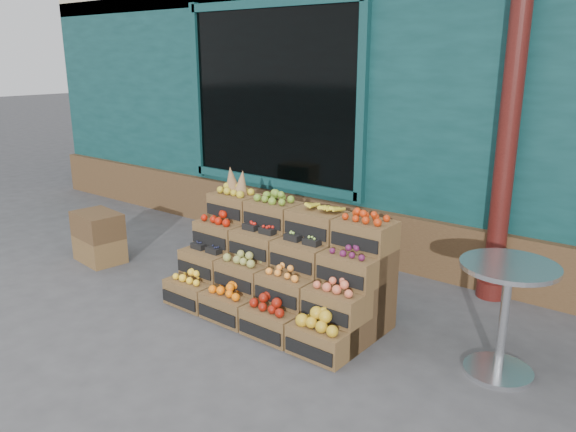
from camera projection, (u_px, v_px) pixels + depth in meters
The scene contains 6 objects.
ground at pixel (254, 340), 4.51m from camera, with size 60.00×60.00×0.00m, color #404043.
shop_facade at pixel (497, 41), 7.72m from camera, with size 12.00×6.24×4.80m.
crate_display at pixel (280, 272), 4.94m from camera, with size 1.92×0.95×1.20m.
spare_crates at pixel (99, 237), 6.20m from camera, with size 0.60×0.46×0.56m.
bistro_table at pixel (505, 306), 3.91m from camera, with size 0.67×0.67×0.84m.
shopkeeper at pixel (325, 154), 7.17m from camera, with size 0.72×0.48×1.99m, color #144627.
Camera 1 is at (2.72, -3.03, 2.20)m, focal length 35.00 mm.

